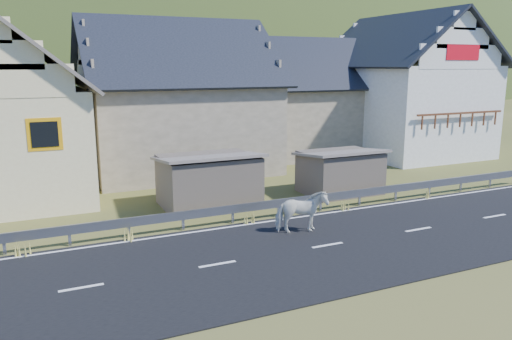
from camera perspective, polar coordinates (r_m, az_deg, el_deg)
name	(u,v)px	position (r m, az deg, el deg)	size (l,w,h in m)	color
ground	(327,246)	(17.40, 8.16, -8.63)	(160.00, 160.00, 0.00)	#424C1D
road	(327,246)	(17.40, 8.17, -8.57)	(60.00, 7.00, 0.04)	black
lane_markings	(327,245)	(17.39, 8.17, -8.49)	(60.00, 6.60, 0.01)	silver
guardrail	(278,204)	(20.26, 2.59, -3.87)	(28.10, 0.09, 0.75)	#93969B
shed_left	(208,181)	(21.88, -5.45, -1.27)	(4.30, 3.30, 2.40)	#685B4E
shed_right	(340,172)	(24.33, 9.56, -0.28)	(3.80, 2.90, 2.20)	#685B4E
house_cream	(1,103)	(25.73, -27.12, 6.80)	(7.80, 9.80, 8.30)	#F8EAAF
house_stone_a	(175,90)	(29.76, -9.21, 9.00)	(10.80, 9.80, 8.90)	tan
house_stone_b	(307,92)	(35.55, 5.82, 8.91)	(9.80, 8.80, 8.10)	tan
house_white	(404,80)	(36.58, 16.55, 9.86)	(8.80, 10.80, 9.70)	white
mountain	(72,137)	(195.89, -20.30, 3.54)	(440.00, 280.00, 260.00)	#243D16
horse	(301,212)	(18.32, 5.19, -4.78)	(1.85, 0.84, 1.57)	white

